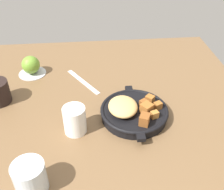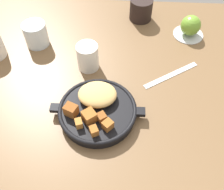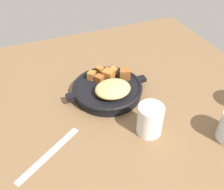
% 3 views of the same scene
% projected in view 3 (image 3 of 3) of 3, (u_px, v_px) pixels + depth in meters
% --- Properties ---
extents(ground_plane, '(1.06, 0.97, 0.02)m').
position_uv_depth(ground_plane, '(106.00, 114.00, 0.74)').
color(ground_plane, brown).
extents(cast_iron_skillet, '(0.25, 0.21, 0.06)m').
position_uv_depth(cast_iron_skillet, '(108.00, 89.00, 0.77)').
color(cast_iron_skillet, black).
rests_on(cast_iron_skillet, ground_plane).
extents(butter_knife, '(0.17, 0.12, 0.00)m').
position_uv_depth(butter_knife, '(49.00, 154.00, 0.62)').
color(butter_knife, silver).
rests_on(butter_knife, ground_plane).
extents(white_creamer_pitcher, '(0.07, 0.07, 0.08)m').
position_uv_depth(white_creamer_pitcher, '(150.00, 120.00, 0.65)').
color(white_creamer_pitcher, white).
rests_on(white_creamer_pitcher, ground_plane).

